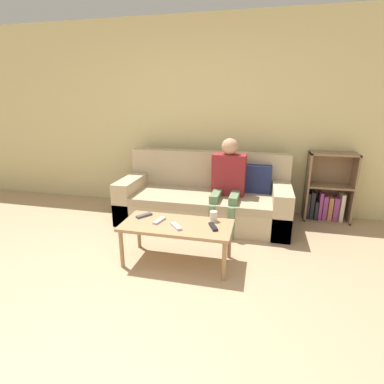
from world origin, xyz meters
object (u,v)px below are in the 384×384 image
Objects in this scene: bookshelf at (327,194)px; couch at (205,200)px; cup_near at (213,216)px; tv_remote_2 at (176,226)px; tv_remote_1 at (144,216)px; tv_remote_3 at (159,221)px; tv_remote_0 at (213,227)px; coffee_table at (177,228)px; person_adult at (228,177)px.

couch is at bearing -165.72° from bookshelf.
cup_near is 0.39m from tv_remote_2.
tv_remote_1 and tv_remote_3 have the same top height.
tv_remote_0 is at bearing -81.40° from cup_near.
tv_remote_2 is at bearing -134.92° from bookshelf.
couch reaches higher than tv_remote_0.
cup_near is at bearing 28.42° from tv_remote_3.
tv_remote_1 is at bearing 146.62° from tv_remote_0.
bookshelf reaches higher than coffee_table.
couch is 1.97× the size of person_adult.
person_adult reaches higher than tv_remote_3.
couch is 1.03m from cup_near.
tv_remote_2 is at bearing -11.89° from tv_remote_3.
coffee_table is at bearing -136.67° from bookshelf.
person_adult is at bearing 65.03° from tv_remote_0.
couch reaches higher than coffee_table.
person_adult reaches higher than tv_remote_0.
coffee_table is at bearing 20.28° from tv_remote_1.
couch is at bearing 87.16° from coffee_table.
coffee_table is at bearing -92.84° from couch.
coffee_table is 0.96× the size of person_adult.
tv_remote_2 is (0.39, -0.18, 0.00)m from tv_remote_1.
tv_remote_0 is at bearing -129.50° from bookshelf.
tv_remote_0 is 1.08× the size of tv_remote_2.
bookshelf is 5.19× the size of tv_remote_0.
tv_remote_2 is (-0.31, -0.23, -0.04)m from cup_near.
tv_remote_0 is 0.34m from tv_remote_2.
cup_near is at bearing 39.77° from tv_remote_1.
tv_remote_1 is (-0.74, -0.94, -0.20)m from person_adult.
couch is 0.47m from person_adult.
bookshelf is 1.88m from cup_near.
tv_remote_0 is (0.30, -1.13, 0.14)m from couch.
tv_remote_0 is at bearing -75.27° from couch.
couch is at bearing 105.70° from cup_near.
bookshelf reaches higher than tv_remote_3.
coffee_table is (-1.62, -1.52, 0.02)m from bookshelf.
coffee_table is 6.58× the size of tv_remote_2.
coffee_table is at bearing -155.19° from cup_near.
tv_remote_2 is (0.02, -0.08, 0.05)m from coffee_table.
tv_remote_2 and tv_remote_3 have the same top height.
tv_remote_1 is 0.43m from tv_remote_2.
bookshelf is 0.86× the size of coffee_table.
cup_near is at bearing 24.81° from coffee_table.
person_adult is at bearing 32.92° from tv_remote_2.
bookshelf is 8.94× the size of cup_near.
coffee_table is at bearing -107.05° from person_adult.
bookshelf is 2.26m from tv_remote_2.
tv_remote_0 and tv_remote_1 have the same top height.
cup_near is 0.63× the size of tv_remote_2.
bookshelf is 1.98m from tv_remote_0.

